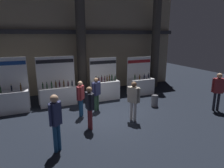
% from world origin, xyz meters
% --- Properties ---
extents(ground_plane, '(27.32, 27.32, 0.00)m').
position_xyz_m(ground_plane, '(0.00, 0.00, 0.00)').
color(ground_plane, black).
extents(hall_colonnade, '(13.66, 1.39, 6.69)m').
position_xyz_m(hall_colonnade, '(0.00, 4.34, 3.29)').
color(hall_colonnade, gray).
rests_on(hall_colonnade, ground_plane).
extents(exhibitor_booth_0, '(1.90, 0.66, 2.53)m').
position_xyz_m(exhibitor_booth_0, '(-3.93, 2.05, 0.63)').
color(exhibitor_booth_0, white).
rests_on(exhibitor_booth_0, ground_plane).
extents(exhibitor_booth_1, '(1.90, 0.66, 2.46)m').
position_xyz_m(exhibitor_booth_1, '(-1.64, 2.26, 0.60)').
color(exhibitor_booth_1, white).
rests_on(exhibitor_booth_1, ground_plane).
extents(exhibitor_booth_2, '(1.57, 0.66, 2.30)m').
position_xyz_m(exhibitor_booth_2, '(0.92, 2.17, 0.61)').
color(exhibitor_booth_2, white).
rests_on(exhibitor_booth_2, ground_plane).
extents(exhibitor_booth_3, '(1.59, 0.66, 2.24)m').
position_xyz_m(exhibitor_booth_3, '(3.25, 2.21, 0.57)').
color(exhibitor_booth_3, white).
rests_on(exhibitor_booth_3, ground_plane).
extents(trash_bin, '(0.34, 0.34, 0.59)m').
position_xyz_m(trash_bin, '(2.79, 0.10, 0.30)').
color(trash_bin, slate).
rests_on(trash_bin, ground_plane).
extents(visitor_0, '(0.40, 0.37, 1.84)m').
position_xyz_m(visitor_0, '(-2.33, -2.05, 1.09)').
color(visitor_0, navy).
rests_on(visitor_0, ground_plane).
extents(visitor_1, '(0.43, 0.52, 1.68)m').
position_xyz_m(visitor_1, '(0.94, -0.99, 1.02)').
color(visitor_1, silver).
rests_on(visitor_1, ground_plane).
extents(visitor_2, '(0.46, 0.42, 1.59)m').
position_xyz_m(visitor_2, '(-0.08, 0.75, 0.95)').
color(visitor_2, '#33563D').
rests_on(visitor_2, ground_plane).
extents(visitor_3, '(0.40, 0.46, 1.59)m').
position_xyz_m(visitor_3, '(-0.94, 0.36, 0.94)').
color(visitor_3, navy).
rests_on(visitor_3, ground_plane).
extents(visitor_4, '(0.24, 0.56, 1.67)m').
position_xyz_m(visitor_4, '(-0.94, -0.98, 0.99)').
color(visitor_4, maroon).
rests_on(visitor_4, ground_plane).
extents(visitor_5, '(0.52, 0.42, 1.82)m').
position_xyz_m(visitor_5, '(5.12, -1.54, 1.10)').
color(visitor_5, '#23232D').
rests_on(visitor_5, ground_plane).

